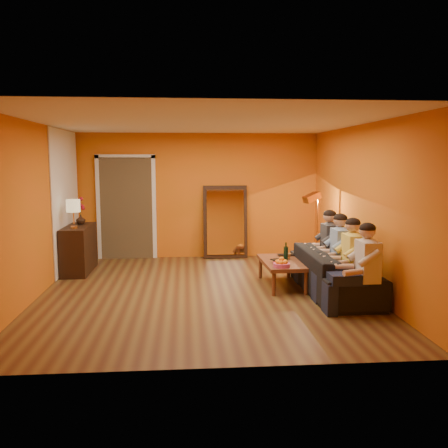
{
  "coord_description": "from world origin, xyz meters",
  "views": [
    {
      "loc": [
        -0.27,
        -7.19,
        2.03
      ],
      "look_at": [
        0.35,
        0.5,
        1.0
      ],
      "focal_mm": 38.0,
      "sensor_mm": 36.0,
      "label": 1
    }
  ],
  "objects": [
    {
      "name": "door_header",
      "position": [
        -1.5,
        2.71,
        2.12
      ],
      "size": [
        1.22,
        0.06,
        0.08
      ],
      "primitive_type": "cube",
      "color": "white",
      "rests_on": "wall_back"
    },
    {
      "name": "wine_bottle",
      "position": [
        1.33,
        0.2,
        0.58
      ],
      "size": [
        0.07,
        0.07,
        0.31
      ],
      "primitive_type": "cylinder",
      "color": "black",
      "rests_on": "coffee_table"
    },
    {
      "name": "fruit_bowl",
      "position": [
        1.18,
        -0.2,
        0.5
      ],
      "size": [
        0.26,
        0.26,
        0.16
      ],
      "primitive_type": null,
      "color": "#D94C85",
      "rests_on": "coffee_table"
    },
    {
      "name": "book_mid",
      "position": [
        1.11,
        0.06,
        0.45
      ],
      "size": [
        0.23,
        0.26,
        0.02
      ],
      "primitive_type": "imported",
      "rotation": [
        0.0,
        0.0,
        -0.38
      ],
      "color": "maroon",
      "rests_on": "book_lower"
    },
    {
      "name": "doorway_recess",
      "position": [
        -1.5,
        2.83,
        1.05
      ],
      "size": [
        1.06,
        0.3,
        2.1
      ],
      "primitive_type": "cube",
      "color": "#3F2D19",
      "rests_on": "floor"
    },
    {
      "name": "coffee_table",
      "position": [
        1.28,
        0.25,
        0.21
      ],
      "size": [
        0.65,
        1.24,
        0.42
      ],
      "primitive_type": null,
      "rotation": [
        0.0,
        0.0,
        0.03
      ],
      "color": "brown",
      "rests_on": "floor"
    },
    {
      "name": "laptop",
      "position": [
        1.46,
        0.6,
        0.43
      ],
      "size": [
        0.36,
        0.24,
        0.03
      ],
      "primitive_type": "imported",
      "rotation": [
        0.0,
        0.0,
        0.06
      ],
      "color": "black",
      "rests_on": "coffee_table"
    },
    {
      "name": "flowers",
      "position": [
        -2.24,
        1.8,
        1.23
      ],
      "size": [
        0.17,
        0.17,
        0.51
      ],
      "primitive_type": null,
      "color": "maroon",
      "rests_on": "vase"
    },
    {
      "name": "mirror_glass",
      "position": [
        0.55,
        2.59,
        0.76
      ],
      "size": [
        0.78,
        0.21,
        1.35
      ],
      "primitive_type": "cube",
      "rotation": [
        -0.14,
        0.0,
        0.0
      ],
      "color": "white",
      "rests_on": "mirror_frame"
    },
    {
      "name": "room_shell",
      "position": [
        0.0,
        0.37,
        1.3
      ],
      "size": [
        5.0,
        5.5,
        2.6
      ],
      "color": "brown",
      "rests_on": "ground"
    },
    {
      "name": "tumbler",
      "position": [
        1.4,
        0.37,
        0.47
      ],
      "size": [
        0.13,
        0.13,
        0.1
      ],
      "primitive_type": "imported",
      "rotation": [
        0.0,
        0.0,
        -0.24
      ],
      "color": "#B27F3F",
      "rests_on": "coffee_table"
    },
    {
      "name": "person_far_left",
      "position": [
        2.13,
        -1.19,
        0.61
      ],
      "size": [
        0.7,
        0.44,
        1.22
      ],
      "primitive_type": null,
      "color": "beige",
      "rests_on": "sofa"
    },
    {
      "name": "vase",
      "position": [
        -2.24,
        1.8,
        0.94
      ],
      "size": [
        0.17,
        0.17,
        0.18
      ],
      "primitive_type": "imported",
      "color": "black",
      "rests_on": "sideboard"
    },
    {
      "name": "door_jamb_right",
      "position": [
        -0.93,
        2.71,
        1.05
      ],
      "size": [
        0.08,
        0.06,
        2.2
      ],
      "primitive_type": "cube",
      "color": "white",
      "rests_on": "wall_back"
    },
    {
      "name": "book_upper",
      "position": [
        1.1,
        0.04,
        0.47
      ],
      "size": [
        0.23,
        0.26,
        0.02
      ],
      "primitive_type": "imported",
      "rotation": [
        0.0,
        0.0,
        0.4
      ],
      "color": "black",
      "rests_on": "book_mid"
    },
    {
      "name": "person_far_right",
      "position": [
        2.13,
        0.46,
        0.61
      ],
      "size": [
        0.7,
        0.44,
        1.22
      ],
      "primitive_type": null,
      "color": "#2F2F34",
      "rests_on": "sofa"
    },
    {
      "name": "dog",
      "position": [
        1.94,
        -0.08,
        0.31
      ],
      "size": [
        0.45,
        0.59,
        0.62
      ],
      "primitive_type": null,
      "rotation": [
        0.0,
        0.0,
        0.23
      ],
      "color": "#8C613F",
      "rests_on": "floor"
    },
    {
      "name": "floor_lamp",
      "position": [
        2.1,
        1.12,
        0.72
      ],
      "size": [
        0.36,
        0.32,
        1.44
      ],
      "primitive_type": null,
      "rotation": [
        0.0,
        0.0,
        0.3
      ],
      "color": "#D4883E",
      "rests_on": "floor"
    },
    {
      "name": "sofa",
      "position": [
        2.0,
        -0.19,
        0.33
      ],
      "size": [
        2.25,
        0.88,
        0.66
      ],
      "primitive_type": "imported",
      "rotation": [
        0.0,
        0.0,
        1.57
      ],
      "color": "black",
      "rests_on": "floor"
    },
    {
      "name": "sideboard",
      "position": [
        -2.24,
        1.55,
        0.42
      ],
      "size": [
        0.44,
        1.18,
        0.85
      ],
      "primitive_type": "cube",
      "color": "black",
      "rests_on": "floor"
    },
    {
      "name": "mirror_frame",
      "position": [
        0.55,
        2.63,
        0.76
      ],
      "size": [
        0.92,
        0.27,
        1.51
      ],
      "primitive_type": "cube",
      "rotation": [
        -0.14,
        0.0,
        0.0
      ],
      "color": "black",
      "rests_on": "floor"
    },
    {
      "name": "table_lamp",
      "position": [
        -2.24,
        1.25,
        1.1
      ],
      "size": [
        0.24,
        0.24,
        0.51
      ],
      "primitive_type": null,
      "color": "beige",
      "rests_on": "sideboard"
    },
    {
      "name": "white_accent",
      "position": [
        -2.48,
        1.75,
        1.3
      ],
      "size": [
        0.02,
        1.9,
        2.58
      ],
      "primitive_type": "cube",
      "color": "white",
      "rests_on": "wall_left"
    },
    {
      "name": "book_lower",
      "position": [
        1.1,
        0.05,
        0.43
      ],
      "size": [
        0.21,
        0.26,
        0.02
      ],
      "primitive_type": "imported",
      "rotation": [
        0.0,
        0.0,
        -0.15
      ],
      "color": "black",
      "rests_on": "coffee_table"
    },
    {
      "name": "person_mid_right",
      "position": [
        2.13,
        -0.09,
        0.61
      ],
      "size": [
        0.7,
        0.44,
        1.22
      ],
      "primitive_type": null,
      "color": "#7B98BF",
      "rests_on": "sofa"
    },
    {
      "name": "door_jamb_left",
      "position": [
        -2.07,
        2.71,
        1.05
      ],
      "size": [
        0.08,
        0.06,
        2.2
      ],
      "primitive_type": "cube",
      "color": "white",
      "rests_on": "wall_back"
    },
    {
      "name": "person_mid_left",
      "position": [
        2.13,
        -0.64,
        0.61
      ],
      "size": [
        0.7,
        0.44,
        1.22
      ],
      "primitive_type": null,
      "color": "#EDD34F",
      "rests_on": "sofa"
    }
  ]
}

